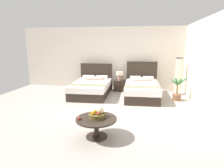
{
  "coord_description": "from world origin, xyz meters",
  "views": [
    {
      "loc": [
        1.09,
        -5.74,
        2.04
      ],
      "look_at": [
        0.03,
        0.44,
        0.71
      ],
      "focal_mm": 30.92,
      "sensor_mm": 36.0,
      "label": 1
    }
  ],
  "objects": [
    {
      "name": "table_lamp",
      "position": [
        0.02,
        2.45,
        0.71
      ],
      "size": [
        0.31,
        0.31,
        0.37
      ],
      "color": "tan",
      "rests_on": "nightstand"
    },
    {
      "name": "loose_apple",
      "position": [
        -0.25,
        -2.05,
        0.48
      ],
      "size": [
        0.07,
        0.07,
        0.07
      ],
      "color": "#AE3131",
      "rests_on": "coffee_table"
    },
    {
      "name": "wall_back",
      "position": [
        0.0,
        2.98,
        1.38
      ],
      "size": [
        9.22,
        0.12,
        2.77
      ],
      "primitive_type": "cube",
      "color": "beige",
      "rests_on": "ground"
    },
    {
      "name": "potted_palm",
      "position": [
        2.27,
        1.33,
        0.27
      ],
      "size": [
        0.58,
        0.49,
        0.87
      ],
      "color": "brown",
      "rests_on": "ground"
    },
    {
      "name": "vase",
      "position": [
        0.16,
        2.39,
        0.56
      ],
      "size": [
        0.07,
        0.07,
        0.18
      ],
      "color": "#8C745E",
      "rests_on": "nightstand"
    },
    {
      "name": "bed_near_corner",
      "position": [
        1.0,
        1.57,
        0.31
      ],
      "size": [
        1.35,
        2.25,
        1.28
      ],
      "color": "#2E241C",
      "rests_on": "ground"
    },
    {
      "name": "nightstand",
      "position": [
        0.02,
        2.43,
        0.23
      ],
      "size": [
        0.46,
        0.44,
        0.47
      ],
      "color": "#2E241C",
      "rests_on": "ground"
    },
    {
      "name": "ground_plane",
      "position": [
        0.0,
        0.0,
        -0.01
      ],
      "size": [
        9.22,
        9.55,
        0.02
      ],
      "primitive_type": "cube",
      "color": "#A69E94"
    },
    {
      "name": "floor_lamp_corner",
      "position": [
        2.42,
        2.24,
        0.74
      ],
      "size": [
        0.24,
        0.24,
        1.49
      ],
      "color": "#2E2618",
      "rests_on": "ground"
    },
    {
      "name": "wall_side_right",
      "position": [
        2.81,
        0.4,
        1.38
      ],
      "size": [
        0.12,
        5.15,
        2.77
      ],
      "primitive_type": "cube",
      "color": "beige",
      "rests_on": "ground"
    },
    {
      "name": "bed_near_window",
      "position": [
        -1.01,
        1.57,
        0.3
      ],
      "size": [
        1.48,
        2.2,
        1.17
      ],
      "color": "#2E241C",
      "rests_on": "ground"
    },
    {
      "name": "fruit_bowl",
      "position": [
        0.1,
        -1.86,
        0.52
      ],
      "size": [
        0.38,
        0.38,
        0.23
      ],
      "color": "brown",
      "rests_on": "coffee_table"
    },
    {
      "name": "coffee_table",
      "position": [
        0.08,
        -1.91,
        0.34
      ],
      "size": [
        0.9,
        0.9,
        0.44
      ],
      "color": "#2E241C",
      "rests_on": "ground"
    }
  ]
}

